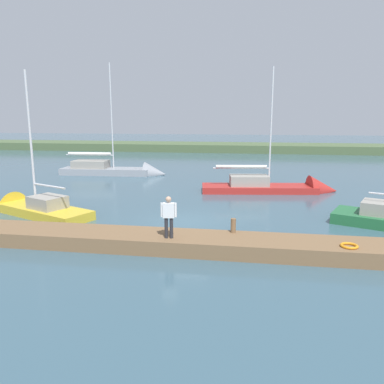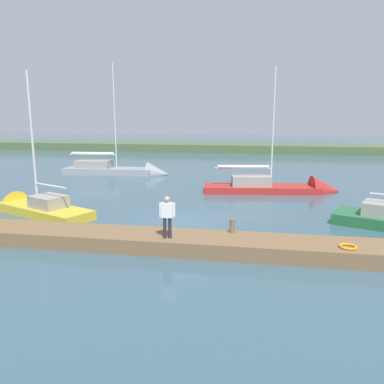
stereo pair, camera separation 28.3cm
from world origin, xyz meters
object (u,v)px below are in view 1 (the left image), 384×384
Objects in this scene: mooring_post_near at (233,226)px; sailboat_far_left at (281,189)px; life_ring_buoy at (349,246)px; sailboat_outer_mooring at (118,172)px; person_on_dock at (169,214)px; sailboat_inner_slip at (30,210)px.

sailboat_far_left reaches higher than mooring_post_near.
mooring_post_near is at bearing -14.34° from life_ring_buoy.
sailboat_far_left is at bearing -102.95° from mooring_post_near.
sailboat_outer_mooring reaches higher than person_on_dock.
sailboat_outer_mooring is (16.32, -19.77, -0.41)m from life_ring_buoy.
person_on_dock is at bearing 0.20° from life_ring_buoy.
sailboat_inner_slip is at bearing -18.36° from mooring_post_near.
sailboat_outer_mooring is 1.11× the size of sailboat_far_left.
life_ring_buoy is 0.38× the size of person_on_dock.
life_ring_buoy is at bearing -91.44° from sailboat_far_left.
person_on_dock is (-9.36, 19.80, 1.36)m from sailboat_outer_mooring.
life_ring_buoy is (-4.42, 1.13, -0.25)m from mooring_post_near.
sailboat_far_left is at bearing 151.51° from person_on_dock.
sailboat_far_left is 14.76m from person_on_dock.
sailboat_far_left is (1.54, -13.64, -0.45)m from life_ring_buoy.
sailboat_outer_mooring is at bearing 149.56° from sailboat_far_left.
sailboat_far_left reaches higher than person_on_dock.
sailboat_far_left is at bearing -125.80° from sailboat_inner_slip.
mooring_post_near is 0.05× the size of sailboat_outer_mooring.
sailboat_outer_mooring is (11.90, -18.64, -0.66)m from mooring_post_near.
person_on_dock reaches higher than mooring_post_near.
sailboat_inner_slip is at bearing -17.29° from life_ring_buoy.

